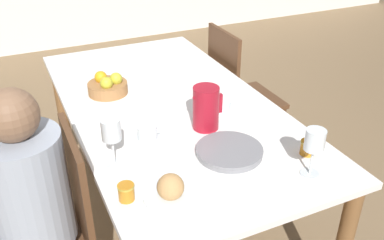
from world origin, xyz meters
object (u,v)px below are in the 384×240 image
object	(u,v)px
person_seated	(23,206)
wine_glass_juice	(315,143)
teacup_across	(222,103)
serving_tray	(229,151)
teacup_near_person	(147,134)
bread_plate	(171,190)
red_pitcher	(206,108)
wine_glass_water	(111,132)
chair_person_side	(56,236)
jam_jar_red	(126,191)
jam_jar_amber	(307,147)
fruit_bowl	(108,86)
chair_opposite	(237,93)

from	to	relation	value
person_seated	wine_glass_juice	xyz separation A→B (m)	(1.04, -0.37, 0.22)
teacup_across	serving_tray	bearing A→B (deg)	-113.68
teacup_near_person	bread_plate	distance (m)	0.41
person_seated	red_pitcher	distance (m)	0.86
serving_tray	wine_glass_water	bearing A→B (deg)	163.76
chair_person_side	jam_jar_red	bearing A→B (deg)	-130.69
wine_glass_juice	bread_plate	distance (m)	0.56
chair_person_side	red_pitcher	size ratio (longest dim) A/B	4.66
serving_tray	jam_jar_amber	bearing A→B (deg)	-24.25
person_seated	wine_glass_water	bearing A→B (deg)	-87.59
serving_tray	fruit_bowl	size ratio (longest dim) A/B	1.34
bread_plate	teacup_near_person	bearing A→B (deg)	82.28
teacup_near_person	jam_jar_amber	xyz separation A→B (m)	(0.56, -0.38, 0.01)
jam_jar_amber	jam_jar_red	size ratio (longest dim) A/B	1.00
red_pitcher	jam_jar_amber	bearing A→B (deg)	-52.53
red_pitcher	fruit_bowl	xyz separation A→B (m)	(-0.31, 0.54, -0.06)
chair_opposite	fruit_bowl	xyz separation A→B (m)	(-0.92, -0.19, 0.31)
wine_glass_water	jam_jar_red	size ratio (longest dim) A/B	3.24
person_seated	jam_jar_amber	distance (m)	1.15
person_seated	wine_glass_juice	size ratio (longest dim) A/B	5.92
jam_jar_red	wine_glass_water	bearing A→B (deg)	85.04
fruit_bowl	wine_glass_juice	bearing A→B (deg)	-63.19
teacup_across	serving_tray	world-z (taller)	teacup_across
chair_person_side	bread_plate	distance (m)	0.57
teacup_near_person	fruit_bowl	bearing A→B (deg)	93.56
teacup_across	fruit_bowl	bearing A→B (deg)	138.84
serving_tray	teacup_near_person	bearing A→B (deg)	137.02
jam_jar_red	teacup_across	bearing A→B (deg)	36.42
serving_tray	jam_jar_red	world-z (taller)	jam_jar_red
chair_opposite	serving_tray	distance (m)	1.19
bread_plate	jam_jar_amber	bearing A→B (deg)	1.57
red_pitcher	wine_glass_water	distance (m)	0.48
chair_person_side	jam_jar_amber	size ratio (longest dim) A/B	14.95
teacup_near_person	teacup_across	size ratio (longest dim) A/B	1.00
chair_opposite	wine_glass_water	distance (m)	1.42
teacup_near_person	serving_tray	world-z (taller)	teacup_near_person
chair_opposite	person_seated	distance (m)	1.69
wine_glass_juice	teacup_near_person	world-z (taller)	wine_glass_juice
teacup_near_person	wine_glass_juice	bearing A→B (deg)	-45.76
chair_person_side	jam_jar_amber	world-z (taller)	chair_person_side
chair_person_side	red_pitcher	world-z (taller)	red_pitcher
red_pitcher	wine_glass_water	xyz separation A→B (m)	(-0.46, -0.11, 0.05)
chair_opposite	jam_jar_amber	size ratio (longest dim) A/B	14.95
chair_opposite	teacup_across	bearing A→B (deg)	-37.26
wine_glass_water	wine_glass_juice	world-z (taller)	wine_glass_water
jam_jar_amber	fruit_bowl	world-z (taller)	fruit_bowl
chair_opposite	bread_plate	xyz separation A→B (m)	(-0.94, -1.12, 0.30)
serving_tray	jam_jar_amber	world-z (taller)	jam_jar_amber
wine_glass_water	jam_jar_red	xyz separation A→B (m)	(-0.02, -0.23, -0.12)
serving_tray	jam_jar_red	size ratio (longest dim) A/B	4.42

